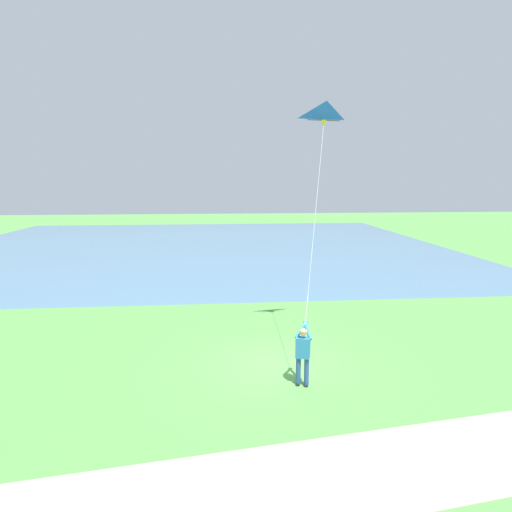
# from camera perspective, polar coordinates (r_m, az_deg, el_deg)

# --- Properties ---
(ground_plane) EXTENTS (120.00, 120.00, 0.00)m
(ground_plane) POSITION_cam_1_polar(r_m,az_deg,el_deg) (13.39, 2.90, -15.23)
(ground_plane) COLOR #569947
(lake_water) EXTENTS (36.00, 44.00, 0.01)m
(lake_water) POSITION_cam_1_polar(r_m,az_deg,el_deg) (37.17, -8.43, 1.54)
(lake_water) COLOR teal
(lake_water) RESTS_ON ground
(walkway_path) EXTENTS (6.52, 32.04, 0.02)m
(walkway_path) POSITION_cam_1_polar(r_m,az_deg,el_deg) (8.80, -6.71, -30.98)
(walkway_path) COLOR #B7AD99
(walkway_path) RESTS_ON ground
(person_kite_flyer) EXTENTS (0.63, 0.49, 1.83)m
(person_kite_flyer) POSITION_cam_1_polar(r_m,az_deg,el_deg) (11.84, 6.70, -13.31)
(person_kite_flyer) COLOR #232328
(person_kite_flyer) RESTS_ON ground
(flying_kite) EXTENTS (3.38, 1.89, 6.71)m
(flying_kite) POSITION_cam_1_polar(r_m,az_deg,el_deg) (14.59, 9.92, 19.14)
(flying_kite) COLOR blue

